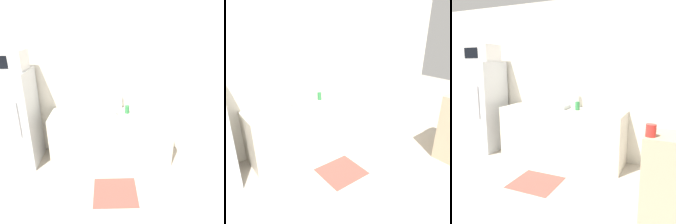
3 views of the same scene
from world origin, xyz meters
The scene contains 6 objects.
wall_back centered at (0.00, 3.09, 1.30)m, with size 8.00×0.06×2.60m, color silver.
counter centered at (0.15, 2.74, 0.43)m, with size 2.03×0.61×0.86m, color beige.
sink_basin centered at (0.05, 2.78, 0.89)m, with size 0.37×0.27×0.06m, color #9EA3A8.
bottle_tall centered at (0.31, 2.98, 0.99)m, with size 0.07×0.07×0.26m, color silver.
bottle_short centered at (0.42, 2.76, 0.93)m, with size 0.07×0.07×0.13m, color #2D7F42.
kitchen_rug centered at (0.18, 1.85, 0.00)m, with size 0.63×0.60×0.01m, color #99473D.
Camera 2 is at (-1.53, -0.27, 2.12)m, focal length 35.00 mm.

